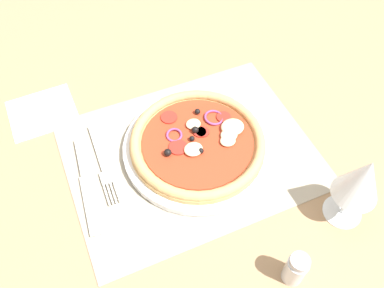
{
  "coord_description": "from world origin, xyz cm",
  "views": [
    {
      "loc": [
        16.84,
        40.23,
        62.09
      ],
      "look_at": [
        -0.47,
        0.0,
        2.79
      ],
      "focal_mm": 38.2,
      "sensor_mm": 36.0,
      "label": 1
    }
  ],
  "objects_px": {
    "wine_glass": "(361,181)",
    "napkin": "(42,112)",
    "pizza": "(198,142)",
    "plate": "(198,148)",
    "knife": "(87,185)",
    "pepper_shaker": "(296,269)",
    "fork": "(103,167)"
  },
  "relations": [
    {
      "from": "pizza",
      "to": "knife",
      "type": "height_order",
      "value": "pizza"
    },
    {
      "from": "knife",
      "to": "wine_glass",
      "type": "distance_m",
      "value": 0.45
    },
    {
      "from": "fork",
      "to": "napkin",
      "type": "xyz_separation_m",
      "value": [
        0.08,
        -0.18,
        -0.0
      ]
    },
    {
      "from": "pizza",
      "to": "wine_glass",
      "type": "xyz_separation_m",
      "value": [
        -0.17,
        0.21,
        0.07
      ]
    },
    {
      "from": "fork",
      "to": "pepper_shaker",
      "type": "distance_m",
      "value": 0.37
    },
    {
      "from": "fork",
      "to": "knife",
      "type": "height_order",
      "value": "knife"
    },
    {
      "from": "plate",
      "to": "knife",
      "type": "xyz_separation_m",
      "value": [
        0.21,
        -0.01,
        -0.0
      ]
    },
    {
      "from": "plate",
      "to": "pizza",
      "type": "relative_size",
      "value": 1.11
    },
    {
      "from": "plate",
      "to": "pepper_shaker",
      "type": "height_order",
      "value": "pepper_shaker"
    },
    {
      "from": "wine_glass",
      "to": "fork",
      "type": "bearing_deg",
      "value": -35.08
    },
    {
      "from": "plate",
      "to": "fork",
      "type": "distance_m",
      "value": 0.17
    },
    {
      "from": "pizza",
      "to": "fork",
      "type": "height_order",
      "value": "pizza"
    },
    {
      "from": "wine_glass",
      "to": "napkin",
      "type": "relative_size",
      "value": 1.17
    },
    {
      "from": "wine_glass",
      "to": "pepper_shaker",
      "type": "relative_size",
      "value": 2.22
    },
    {
      "from": "knife",
      "to": "pizza",
      "type": "bearing_deg",
      "value": 93.46
    },
    {
      "from": "fork",
      "to": "pizza",
      "type": "bearing_deg",
      "value": 81.27
    },
    {
      "from": "fork",
      "to": "wine_glass",
      "type": "bearing_deg",
      "value": 56.45
    },
    {
      "from": "knife",
      "to": "fork",
      "type": "bearing_deg",
      "value": 128.85
    },
    {
      "from": "pepper_shaker",
      "to": "fork",
      "type": "bearing_deg",
      "value": -55.33
    },
    {
      "from": "wine_glass",
      "to": "napkin",
      "type": "height_order",
      "value": "wine_glass"
    },
    {
      "from": "fork",
      "to": "pepper_shaker",
      "type": "bearing_deg",
      "value": 36.2
    },
    {
      "from": "napkin",
      "to": "fork",
      "type": "bearing_deg",
      "value": 112.85
    },
    {
      "from": "pizza",
      "to": "pepper_shaker",
      "type": "bearing_deg",
      "value": 97.6
    },
    {
      "from": "plate",
      "to": "wine_glass",
      "type": "height_order",
      "value": "wine_glass"
    },
    {
      "from": "plate",
      "to": "wine_glass",
      "type": "xyz_separation_m",
      "value": [
        -0.17,
        0.21,
        0.09
      ]
    },
    {
      "from": "pizza",
      "to": "wine_glass",
      "type": "height_order",
      "value": "wine_glass"
    },
    {
      "from": "plate",
      "to": "knife",
      "type": "bearing_deg",
      "value": -1.94
    },
    {
      "from": "pizza",
      "to": "napkin",
      "type": "distance_m",
      "value": 0.33
    },
    {
      "from": "pepper_shaker",
      "to": "pizza",
      "type": "bearing_deg",
      "value": -82.4
    },
    {
      "from": "plate",
      "to": "knife",
      "type": "distance_m",
      "value": 0.21
    },
    {
      "from": "pepper_shaker",
      "to": "knife",
      "type": "bearing_deg",
      "value": -48.46
    },
    {
      "from": "knife",
      "to": "wine_glass",
      "type": "xyz_separation_m",
      "value": [
        -0.38,
        0.22,
        0.09
      ]
    }
  ]
}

